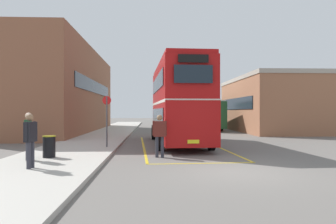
% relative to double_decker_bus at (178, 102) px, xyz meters
% --- Properties ---
extents(ground_plane, '(135.60, 135.60, 0.00)m').
position_rel_double_decker_bus_xyz_m(ground_plane, '(1.17, 5.31, -2.51)').
color(ground_plane, '#66605B').
extents(sidewalk_left, '(4.00, 57.60, 0.14)m').
position_rel_double_decker_bus_xyz_m(sidewalk_left, '(-5.33, 7.71, -2.44)').
color(sidewalk_left, '#B2ADA3').
rests_on(sidewalk_left, ground).
extents(brick_building_left, '(6.30, 22.37, 7.69)m').
position_rel_double_decker_bus_xyz_m(brick_building_left, '(-10.05, 11.93, 1.33)').
color(brick_building_left, brown).
rests_on(brick_building_left, ground).
extents(depot_building_right, '(8.05, 13.94, 5.25)m').
position_rel_double_decker_bus_xyz_m(depot_building_right, '(10.63, 12.04, 0.12)').
color(depot_building_right, '#9E6647').
rests_on(depot_building_right, ground).
extents(double_decker_bus, '(3.19, 10.67, 4.75)m').
position_rel_double_decker_bus_xyz_m(double_decker_bus, '(0.00, 0.00, 0.00)').
color(double_decker_bus, black).
rests_on(double_decker_bus, ground).
extents(single_deck_bus, '(3.44, 10.06, 3.02)m').
position_rel_double_decker_bus_xyz_m(single_deck_bus, '(3.75, 15.52, -0.87)').
color(single_deck_bus, black).
rests_on(single_deck_bus, ground).
extents(pedestrian_boarding, '(0.60, 0.25, 1.81)m').
position_rel_double_decker_bus_xyz_m(pedestrian_boarding, '(-1.23, -5.62, -1.45)').
color(pedestrian_boarding, '#2D2D38').
rests_on(pedestrian_boarding, ground).
extents(pedestrian_waiting_near, '(0.34, 0.58, 1.77)m').
position_rel_double_decker_bus_xyz_m(pedestrian_waiting_near, '(-6.19, -7.07, -1.34)').
color(pedestrian_waiting_near, '#2D2D38').
rests_on(pedestrian_waiting_near, sidewalk_left).
extents(pedestrian_waiting_far, '(0.28, 0.58, 1.74)m').
position_rel_double_decker_bus_xyz_m(pedestrian_waiting_far, '(-5.43, -8.90, -1.36)').
color(pedestrian_waiting_far, '#2D2D38').
rests_on(pedestrian_waiting_far, sidewalk_left).
extents(litter_bin, '(0.51, 0.51, 0.86)m').
position_rel_double_decker_bus_xyz_m(litter_bin, '(-5.61, -6.41, -1.94)').
color(litter_bin, black).
rests_on(litter_bin, sidewalk_left).
extents(bus_stop_sign, '(0.44, 0.08, 2.60)m').
position_rel_double_decker_bus_xyz_m(bus_stop_sign, '(-3.86, -2.70, -0.81)').
color(bus_stop_sign, '#4C4C51').
rests_on(bus_stop_sign, sidewalk_left).
extents(bay_marking_yellow, '(4.80, 12.77, 0.01)m').
position_rel_double_decker_bus_xyz_m(bay_marking_yellow, '(0.04, -1.95, -2.51)').
color(bay_marking_yellow, gold).
rests_on(bay_marking_yellow, ground).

